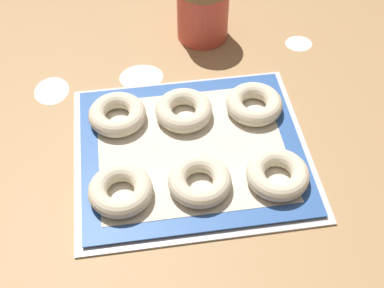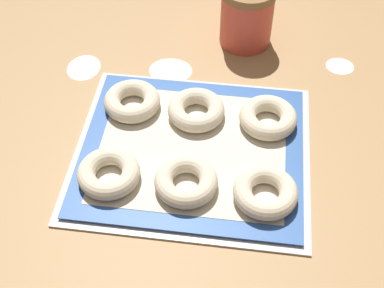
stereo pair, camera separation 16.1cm
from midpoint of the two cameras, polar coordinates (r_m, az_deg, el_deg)
The scene contains 13 objects.
ground_plane at distance 0.92m, azimuth 4.11°, elevation -1.35°, with size 2.80×2.80×0.00m, color #A87F51.
baking_tray at distance 0.91m, azimuth 5.02°, elevation -1.44°, with size 0.40×0.36×0.01m.
baking_mat at distance 0.91m, azimuth 5.04°, elevation -1.22°, with size 0.38×0.33×0.00m.
bagel_front_left at distance 0.85m, azimuth -3.64°, elevation -3.71°, with size 0.10×0.10×0.03m.
bagel_front_center at distance 0.85m, azimuth 4.79°, elevation -4.57°, with size 0.10×0.10×0.03m.
bagel_front_right at distance 0.85m, azimuth 13.25°, elevation -5.63°, with size 0.10×0.10×0.03m.
bagel_back_left at distance 0.96m, azimuth -1.71°, elevation 4.13°, with size 0.10×0.10×0.03m.
bagel_back_center at distance 0.95m, azimuth 5.28°, elevation 3.16°, with size 0.10×0.10×0.03m.
bagel_back_right at distance 0.96m, azimuth 12.91°, elevation 2.28°, with size 0.10×0.10×0.03m.
flour_canister at distance 1.11m, azimuth 10.11°, elevation 13.10°, with size 0.11×0.11×0.13m.
flour_patch_near at distance 1.14m, azimuth 19.53°, elevation 7.52°, with size 0.06×0.05×0.00m.
flour_patch_far at distance 1.08m, azimuth -7.35°, elevation 7.75°, with size 0.07×0.08×0.00m.
flour_patch_side at distance 1.06m, azimuth 2.04°, elevation 7.51°, with size 0.09×0.07×0.00m.
Camera 2 is at (0.09, -0.59, 0.71)m, focal length 50.00 mm.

